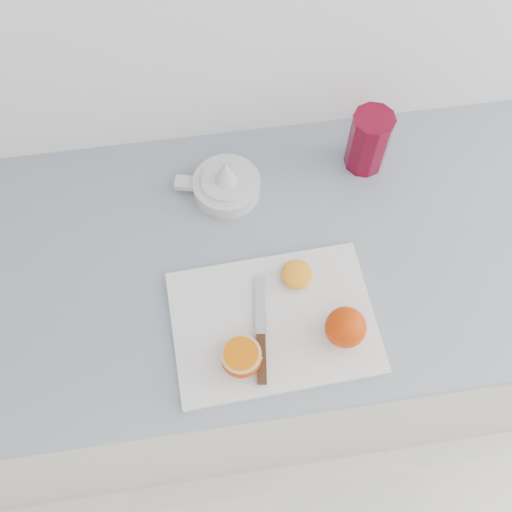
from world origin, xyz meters
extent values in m
cube|color=beige|center=(0.11, 1.70, 0.43)|extent=(2.40, 0.60, 0.86)
cube|color=gray|center=(0.11, 1.70, 0.88)|extent=(2.46, 0.64, 0.03)
cube|color=white|center=(0.01, 1.55, 0.90)|extent=(0.38, 0.28, 0.01)
sphere|color=#E33A07|center=(0.13, 1.50, 0.94)|extent=(0.07, 0.07, 0.07)
ellipsoid|color=#E33A07|center=(-0.06, 1.48, 0.92)|extent=(0.07, 0.07, 0.04)
cylinder|color=#DCBB87|center=(-0.06, 1.48, 0.94)|extent=(0.07, 0.07, 0.00)
cylinder|color=orange|center=(-0.06, 1.48, 0.94)|extent=(0.06, 0.06, 0.00)
ellipsoid|color=orange|center=(0.06, 1.63, 0.91)|extent=(0.06, 0.06, 0.03)
cylinder|color=gold|center=(0.06, 1.63, 0.92)|extent=(0.05, 0.05, 0.00)
cube|color=#452612|center=(-0.03, 1.48, 0.91)|extent=(0.03, 0.09, 0.01)
cube|color=#B7B7BC|center=(-0.01, 1.58, 0.91)|extent=(0.03, 0.12, 0.00)
cylinder|color=#B7B7BC|center=(-0.03, 1.48, 0.91)|extent=(0.01, 0.01, 0.01)
cylinder|color=white|center=(-0.04, 1.85, 0.91)|extent=(0.14, 0.14, 0.03)
cylinder|color=white|center=(-0.04, 1.85, 0.93)|extent=(0.10, 0.10, 0.01)
cone|color=white|center=(-0.04, 1.85, 0.96)|extent=(0.05, 0.05, 0.05)
cube|color=white|center=(-0.12, 1.87, 0.91)|extent=(0.05, 0.04, 0.01)
ellipsoid|color=orange|center=(-0.03, 1.84, 0.93)|extent=(0.01, 0.01, 0.00)
ellipsoid|color=orange|center=(-0.05, 1.86, 0.93)|extent=(0.01, 0.01, 0.00)
ellipsoid|color=orange|center=(-0.05, 1.83, 0.93)|extent=(0.01, 0.01, 0.00)
ellipsoid|color=orange|center=(-0.02, 1.85, 0.93)|extent=(0.01, 0.01, 0.00)
cylinder|color=maroon|center=(0.25, 1.88, 0.96)|extent=(0.08, 0.08, 0.13)
cylinder|color=orange|center=(0.25, 1.88, 0.91)|extent=(0.07, 0.07, 0.02)
cylinder|color=maroon|center=(0.25, 1.88, 1.03)|extent=(0.08, 0.08, 0.00)
camera|label=1|loc=(-0.08, 1.18, 1.87)|focal=40.00mm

